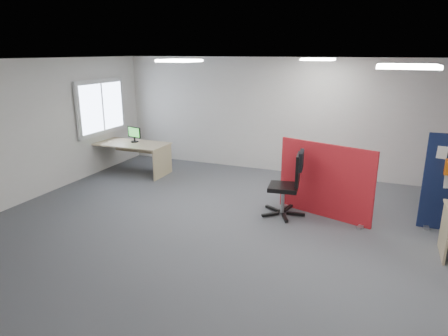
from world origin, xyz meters
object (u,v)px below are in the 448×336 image
(red_divider, at_px, (325,181))
(second_desk, at_px, (133,150))
(monitor_second, at_px, (134,134))
(office_chair, at_px, (291,180))

(red_divider, xyz_separation_m, second_desk, (-4.66, 1.00, -0.09))
(red_divider, relative_size, second_desk, 0.97)
(second_desk, xyz_separation_m, monitor_second, (0.01, 0.09, 0.37))
(monitor_second, bearing_deg, second_desk, -81.29)
(red_divider, distance_m, second_desk, 4.77)
(second_desk, height_order, office_chair, office_chair)
(red_divider, bearing_deg, second_desk, -174.08)
(monitor_second, distance_m, office_chair, 4.31)
(red_divider, height_order, monitor_second, red_divider)
(second_desk, distance_m, office_chair, 4.28)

